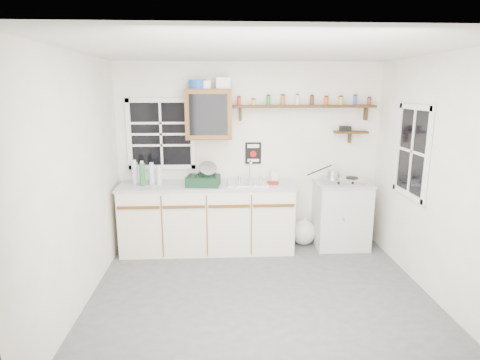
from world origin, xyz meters
name	(u,v)px	position (x,y,z in m)	size (l,w,h in m)	color
room	(262,181)	(0.00, 0.00, 1.25)	(3.64, 3.24, 2.54)	#49494B
main_cabinet	(208,217)	(-0.58, 1.30, 0.46)	(2.31, 0.63, 0.92)	beige
right_cabinet	(341,215)	(1.25, 1.32, 0.46)	(0.73, 0.57, 0.91)	beige
sink	(247,183)	(-0.05, 1.30, 0.93)	(0.52, 0.44, 0.29)	#BAB9BE
upper_cabinet	(209,114)	(-0.55, 1.44, 1.82)	(0.60, 0.32, 0.65)	brown
upper_cabinet_clutter	(207,84)	(-0.56, 1.44, 2.21)	(0.54, 0.24, 0.14)	#18489D
spice_shelf	(305,105)	(0.73, 1.51, 1.93)	(1.91, 0.18, 0.35)	black
secondary_shelf	(349,132)	(1.36, 1.52, 1.58)	(0.45, 0.16, 0.24)	black
warning_sign	(253,153)	(0.05, 1.59, 1.28)	(0.22, 0.02, 0.30)	black
window_back	(161,134)	(-1.20, 1.59, 1.55)	(0.93, 0.03, 0.98)	black
window_right	(412,151)	(1.79, 0.55, 1.45)	(0.03, 0.78, 1.08)	black
water_bottles	(146,174)	(-1.37, 1.31, 1.06)	(0.40, 0.18, 0.32)	#B0C2CE
dish_rack	(204,178)	(-0.61, 1.22, 1.02)	(0.46, 0.36, 0.32)	black
soap_bottle	(273,175)	(0.31, 1.38, 1.02)	(0.09, 0.09, 0.20)	silver
rag	(272,183)	(0.28, 1.26, 0.93)	(0.16, 0.13, 0.02)	maroon
hotplate	(342,180)	(1.23, 1.31, 0.95)	(0.53, 0.30, 0.08)	#BAB9BE
saucepan	(333,174)	(1.10, 1.31, 1.03)	(0.42, 0.21, 0.18)	#BAB9BE
trash_bag	(304,232)	(0.75, 1.40, 0.18)	(0.38, 0.34, 0.43)	silver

